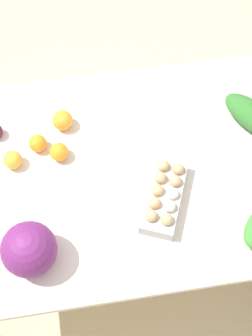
{
  "coord_description": "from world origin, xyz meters",
  "views": [
    {
      "loc": [
        0.13,
        0.81,
        2.26
      ],
      "look_at": [
        0.0,
        0.0,
        0.73
      ],
      "focal_mm": 50.0,
      "sensor_mm": 36.0,
      "label": 1
    }
  ],
  "objects_px": {
    "cabbage_purple": "(29,249)",
    "orange_0": "(38,143)",
    "orange_2": "(59,152)",
    "orange_3": "(13,160)",
    "orange_1": "(62,120)",
    "egg_carton": "(164,195)"
  },
  "relations": [
    {
      "from": "cabbage_purple",
      "to": "orange_0",
      "type": "bearing_deg",
      "value": -96.23
    },
    {
      "from": "orange_2",
      "to": "orange_3",
      "type": "bearing_deg",
      "value": 2.17
    },
    {
      "from": "cabbage_purple",
      "to": "orange_3",
      "type": "bearing_deg",
      "value": -82.51
    },
    {
      "from": "orange_0",
      "to": "orange_1",
      "type": "relative_size",
      "value": 0.85
    },
    {
      "from": "orange_1",
      "to": "orange_2",
      "type": "xyz_separation_m",
      "value": [
        0.03,
        0.14,
        -0.0
      ]
    },
    {
      "from": "egg_carton",
      "to": "orange_0",
      "type": "xyz_separation_m",
      "value": [
        0.43,
        -0.29,
        -0.01
      ]
    },
    {
      "from": "cabbage_purple",
      "to": "orange_1",
      "type": "height_order",
      "value": "cabbage_purple"
    },
    {
      "from": "orange_3",
      "to": "orange_0",
      "type": "bearing_deg",
      "value": -149.07
    },
    {
      "from": "orange_1",
      "to": "orange_3",
      "type": "bearing_deg",
      "value": 35.87
    },
    {
      "from": "egg_carton",
      "to": "orange_3",
      "type": "distance_m",
      "value": 0.58
    },
    {
      "from": "egg_carton",
      "to": "orange_3",
      "type": "relative_size",
      "value": 4.52
    },
    {
      "from": "egg_carton",
      "to": "orange_0",
      "type": "relative_size",
      "value": 4.69
    },
    {
      "from": "orange_0",
      "to": "orange_1",
      "type": "bearing_deg",
      "value": -139.96
    },
    {
      "from": "orange_0",
      "to": "orange_3",
      "type": "xyz_separation_m",
      "value": [
        0.1,
        0.06,
        0.0
      ]
    },
    {
      "from": "orange_1",
      "to": "orange_2",
      "type": "distance_m",
      "value": 0.14
    },
    {
      "from": "orange_1",
      "to": "orange_3",
      "type": "height_order",
      "value": "orange_1"
    },
    {
      "from": "cabbage_purple",
      "to": "orange_3",
      "type": "xyz_separation_m",
      "value": [
        0.05,
        -0.38,
        -0.06
      ]
    },
    {
      "from": "cabbage_purple",
      "to": "orange_0",
      "type": "relative_size",
      "value": 2.73
    },
    {
      "from": "cabbage_purple",
      "to": "orange_0",
      "type": "distance_m",
      "value": 0.44
    },
    {
      "from": "egg_carton",
      "to": "orange_3",
      "type": "xyz_separation_m",
      "value": [
        0.53,
        -0.23,
        -0.01
      ]
    },
    {
      "from": "orange_1",
      "to": "cabbage_purple",
      "type": "bearing_deg",
      "value": 73.92
    },
    {
      "from": "orange_3",
      "to": "orange_2",
      "type": "bearing_deg",
      "value": -177.83
    }
  ]
}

